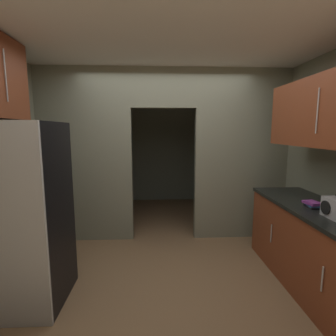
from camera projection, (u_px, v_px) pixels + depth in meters
ground at (170, 290)px, 2.73m from camera, size 20.00×20.00×0.00m
kitchen_overhead_slab at (169, 43)px, 2.76m from camera, size 4.15×6.73×0.06m
kitchen_partition at (166, 151)px, 3.88m from camera, size 3.75×0.12×2.59m
adjoining_room_shell at (162, 149)px, 5.53m from camera, size 3.75×2.32×2.59m
refrigerator at (19, 215)px, 2.44m from camera, size 0.81×0.76×1.76m
lower_cabinet_run at (323, 253)px, 2.60m from camera, size 0.66×2.15×0.89m
upper_cabinet_counterside at (336, 111)px, 2.39m from camera, size 0.36×1.93×0.70m
book_stack at (312, 204)px, 2.65m from camera, size 0.15×0.17×0.07m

